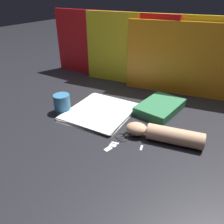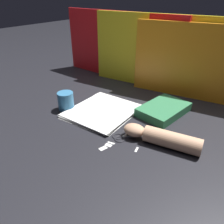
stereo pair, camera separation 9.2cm
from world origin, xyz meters
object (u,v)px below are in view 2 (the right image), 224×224
Objects in this scene: paper_stack at (102,111)px; mug at (66,101)px; hand_forearm at (162,138)px; scissors at (124,136)px; book_closed at (164,109)px.

paper_stack is 3.80× the size of mug.
paper_stack is at bearing 169.74° from hand_forearm.
scissors is 0.48× the size of hand_forearm.
book_closed is at bearing 113.31° from hand_forearm.
book_closed reaches higher than paper_stack.
mug is (-0.52, -0.02, 0.01)m from hand_forearm.
hand_forearm is 0.52m from mug.
scissors is at bearing -28.18° from paper_stack.
hand_forearm is (0.35, -0.06, 0.03)m from paper_stack.
hand_forearm reaches higher than book_closed.
mug reaches higher than hand_forearm.
hand_forearm reaches higher than paper_stack.
book_closed is at bearing 80.43° from scissors.
hand_forearm is (0.15, 0.04, 0.03)m from scissors.
paper_stack is 1.26× the size of book_closed.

